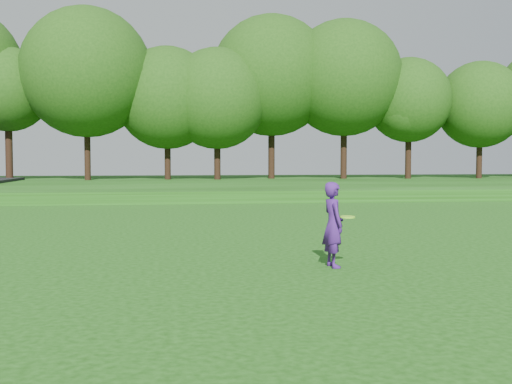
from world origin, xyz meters
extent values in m
plane|color=#16400C|center=(0.00, 0.00, 0.00)|extent=(140.00, 140.00, 0.00)
cube|color=#16400C|center=(0.00, 34.00, 0.30)|extent=(130.00, 30.00, 0.60)
cube|color=gray|center=(0.00, 20.00, 0.02)|extent=(130.00, 1.60, 0.04)
imported|color=#471B79|center=(1.67, 0.98, 0.85)|extent=(0.49, 0.67, 1.70)
cylinder|color=#98FF28|center=(1.90, 0.75, 1.02)|extent=(0.30, 0.30, 0.04)
camera|label=1|loc=(-1.59, -11.38, 2.17)|focal=45.00mm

